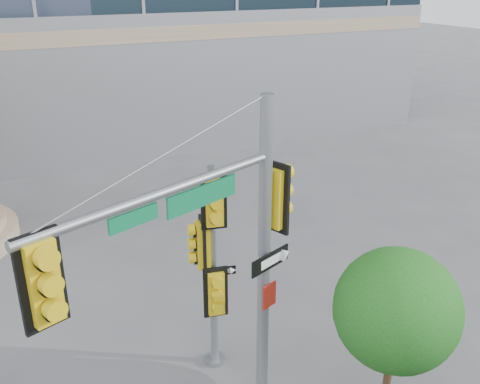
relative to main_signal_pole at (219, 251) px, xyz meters
name	(u,v)px	position (x,y,z in m)	size (l,w,h in m)	color
ground	(260,379)	(1.21, 0.87, -3.63)	(120.00, 120.00, 0.00)	#545456
main_signal_pole	(219,251)	(0.00, 0.00, 0.00)	(4.33, 2.00, 5.86)	slate
secondary_signal_pole	(211,257)	(0.54, 1.66, -1.09)	(0.75, 0.64, 4.33)	slate
street_tree	(397,313)	(2.84, -0.91, -1.40)	(2.17, 2.12, 3.39)	gray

